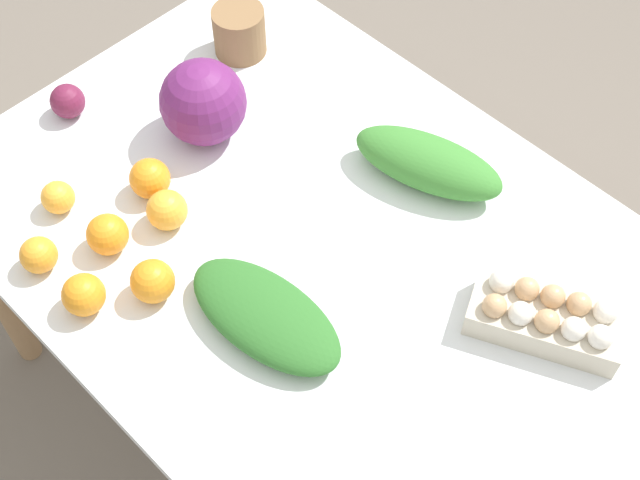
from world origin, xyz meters
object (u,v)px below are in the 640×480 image
object	(u,v)px
orange_4	(153,281)
orange_1	(167,210)
paper_bag	(239,31)
orange_3	(39,255)
greens_bunch_chard	(428,163)
orange_6	(150,178)
greens_bunch_kale	(265,315)
orange_0	(58,197)
orange_5	(84,295)
beet_root	(68,101)
cabbage_purple	(203,102)
egg_carton	(546,317)
orange_2	(108,234)

from	to	relation	value
orange_4	orange_1	bearing A→B (deg)	-48.53
paper_bag	orange_3	size ratio (longest dim) A/B	1.65
greens_bunch_chard	orange_6	world-z (taller)	greens_bunch_chard
orange_1	orange_4	xyz separation A→B (m)	(-0.11, 0.12, 0.00)
greens_bunch_kale	paper_bag	bearing A→B (deg)	-38.46
orange_0	orange_5	bearing A→B (deg)	155.79
greens_bunch_chard	greens_bunch_kale	bearing A→B (deg)	92.59
beet_root	orange_1	distance (m)	0.38
beet_root	orange_0	size ratio (longest dim) A/B	1.11
beet_root	orange_6	world-z (taller)	orange_6
orange_5	orange_1	bearing A→B (deg)	-79.61
orange_0	orange_5	distance (m)	0.24
cabbage_purple	greens_bunch_kale	world-z (taller)	cabbage_purple
greens_bunch_chard	orange_3	bearing A→B (deg)	61.12
egg_carton	orange_0	xyz separation A→B (m)	(0.84, 0.45, -0.01)
orange_4	orange_6	bearing A→B (deg)	-37.59
greens_bunch_chard	orange_4	bearing A→B (deg)	72.92
orange_6	orange_5	bearing A→B (deg)	116.38
greens_bunch_kale	orange_1	bearing A→B (deg)	-4.34
orange_1	orange_6	bearing A→B (deg)	-16.92
greens_bunch_chard	orange_6	size ratio (longest dim) A/B	3.82
paper_bag	beet_root	size ratio (longest dim) A/B	1.59
greens_bunch_chard	beet_root	world-z (taller)	greens_bunch_chard
orange_0	orange_6	size ratio (longest dim) A/B	0.81
egg_carton	orange_2	xyz separation A→B (m)	(0.70, 0.44, -0.00)
orange_4	orange_6	world-z (taller)	same
cabbage_purple	orange_4	size ratio (longest dim) A/B	2.17
orange_1	orange_3	world-z (taller)	orange_1
orange_4	orange_3	bearing A→B (deg)	29.34
egg_carton	beet_root	distance (m)	1.08
greens_bunch_chard	beet_root	bearing A→B (deg)	31.65
greens_bunch_kale	orange_3	xyz separation A→B (m)	(0.39, 0.21, 0.00)
greens_bunch_kale	orange_6	xyz separation A→B (m)	(0.39, -0.05, 0.01)
orange_0	orange_3	world-z (taller)	orange_3
orange_6	greens_bunch_chard	bearing A→B (deg)	-131.33
orange_1	paper_bag	bearing A→B (deg)	-58.38
cabbage_purple	orange_2	size ratio (longest dim) A/B	2.22
greens_bunch_chard	orange_1	world-z (taller)	greens_bunch_chard
egg_carton	orange_5	world-z (taller)	egg_carton
egg_carton	greens_bunch_kale	xyz separation A→B (m)	(0.36, 0.35, -0.01)
orange_2	orange_4	bearing A→B (deg)	177.53
greens_bunch_chard	orange_2	xyz separation A→B (m)	(0.32, 0.56, -0.01)
beet_root	orange_2	size ratio (longest dim) A/B	0.92
paper_bag	orange_1	xyz separation A→B (m)	(-0.26, 0.43, -0.02)
orange_0	orange_3	distance (m)	0.14
beet_root	orange_5	world-z (taller)	orange_5
cabbage_purple	paper_bag	world-z (taller)	cabbage_purple
paper_bag	beet_root	xyz separation A→B (m)	(0.11, 0.39, -0.02)
paper_bag	greens_bunch_kale	distance (m)	0.72
orange_0	orange_6	world-z (taller)	orange_6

